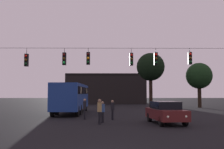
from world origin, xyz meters
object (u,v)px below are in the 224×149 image
object	(u,v)px
city_bus	(72,95)
car_near_right	(166,112)
pedestrian_near_bus	(112,109)
pedestrian_crossing_center	(85,108)
pedestrian_crossing_right	(99,110)
tree_behind_building	(151,67)
tree_left_silhouette	(199,76)
pedestrian_crossing_left	(103,111)

from	to	relation	value
city_bus	car_near_right	xyz separation A→B (m)	(7.82, -9.66, -1.07)
pedestrian_near_bus	pedestrian_crossing_center	bearing A→B (deg)	168.96
car_near_right	pedestrian_crossing_right	bearing A→B (deg)	-175.04
pedestrian_crossing_right	tree_behind_building	bearing A→B (deg)	72.61
pedestrian_near_bus	tree_left_silhouette	bearing A→B (deg)	54.05
city_bus	tree_behind_building	bearing A→B (deg)	49.34
car_near_right	pedestrian_near_bus	world-z (taller)	pedestrian_near_bus
tree_left_silhouette	tree_behind_building	world-z (taller)	tree_behind_building
pedestrian_crossing_center	tree_left_silhouette	distance (m)	23.16
pedestrian_crossing_center	tree_left_silhouette	bearing A→B (deg)	48.90
pedestrian_crossing_right	tree_behind_building	world-z (taller)	tree_behind_building
city_bus	pedestrian_crossing_center	world-z (taller)	city_bus
pedestrian_crossing_left	tree_left_silhouette	xyz separation A→B (m)	(13.54, 19.61, 3.72)
city_bus	pedestrian_near_bus	bearing A→B (deg)	-59.32
pedestrian_crossing_center	pedestrian_crossing_left	bearing A→B (deg)	-57.82
pedestrian_crossing_center	tree_behind_building	bearing A→B (deg)	66.10
city_bus	car_near_right	size ratio (longest dim) A/B	2.46
pedestrian_near_bus	tree_behind_building	xyz separation A→B (m)	(5.93, 18.83, 5.10)
city_bus	pedestrian_crossing_center	bearing A→B (deg)	-73.49
pedestrian_crossing_center	tree_left_silhouette	xyz separation A→B (m)	(15.04, 17.24, 3.63)
city_bus	pedestrian_crossing_left	distance (m)	9.68
city_bus	car_near_right	bearing A→B (deg)	-51.00
tree_behind_building	pedestrian_near_bus	bearing A→B (deg)	-107.48
tree_behind_building	car_near_right	bearing A→B (deg)	-96.10
pedestrian_crossing_center	pedestrian_crossing_right	distance (m)	3.68
city_bus	tree_left_silhouette	distance (m)	20.22
car_near_right	pedestrian_crossing_center	distance (m)	6.60
pedestrian_crossing_right	pedestrian_near_bus	xyz separation A→B (m)	(0.91, 3.00, -0.09)
pedestrian_crossing_center	pedestrian_near_bus	bearing A→B (deg)	-11.04
car_near_right	tree_behind_building	size ratio (longest dim) A/B	0.55
car_near_right	pedestrian_crossing_center	xyz separation A→B (m)	(-5.86, 3.04, 0.14)
car_near_right	pedestrian_crossing_center	size ratio (longest dim) A/B	2.71
pedestrian_near_bus	pedestrian_crossing_left	bearing A→B (deg)	-110.70
pedestrian_crossing_right	pedestrian_near_bus	distance (m)	3.14
car_near_right	pedestrian_near_bus	xyz separation A→B (m)	(-3.64, 2.61, 0.07)
pedestrian_crossing_left	pedestrian_near_bus	world-z (taller)	pedestrian_near_bus
pedestrian_near_bus	tree_behind_building	world-z (taller)	tree_behind_building
pedestrian_crossing_left	pedestrian_near_bus	size ratio (longest dim) A/B	0.98
city_bus	pedestrian_crossing_left	size ratio (longest dim) A/B	7.29
pedestrian_near_bus	tree_left_silhouette	size ratio (longest dim) A/B	0.24
pedestrian_crossing_center	pedestrian_crossing_right	xyz separation A→B (m)	(1.31, -3.43, 0.02)
pedestrian_crossing_left	pedestrian_near_bus	bearing A→B (deg)	69.30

